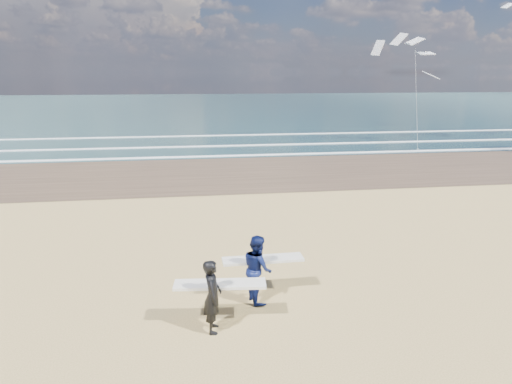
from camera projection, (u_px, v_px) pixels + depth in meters
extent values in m
cube|color=#483626|center=(490.00, 162.00, 31.02)|extent=(220.00, 12.00, 0.01)
cube|color=#193438|center=(301.00, 106.00, 82.70)|extent=(220.00, 100.00, 0.02)
cube|color=white|center=(451.00, 150.00, 35.61)|extent=(220.00, 0.50, 0.05)
cube|color=white|center=(421.00, 141.00, 40.10)|extent=(220.00, 0.50, 0.05)
cube|color=white|center=(390.00, 132.00, 46.32)|extent=(220.00, 0.50, 0.05)
imported|color=black|center=(212.00, 296.00, 10.59)|extent=(0.46, 0.67, 1.78)
cube|color=silver|center=(220.00, 284.00, 10.92)|extent=(2.24, 0.73, 0.07)
imported|color=#0C1546|center=(258.00, 268.00, 12.03)|extent=(0.86, 1.01, 1.83)
cube|color=silver|center=(263.00, 259.00, 12.36)|extent=(2.21, 0.55, 0.07)
cube|color=slate|center=(418.00, 149.00, 35.97)|extent=(0.12, 0.12, 0.10)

